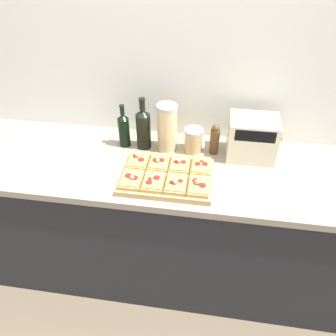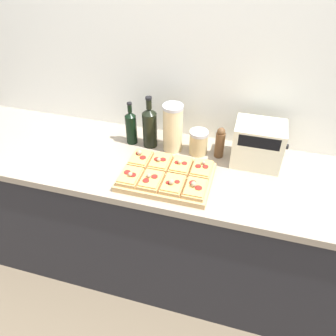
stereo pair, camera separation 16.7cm
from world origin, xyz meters
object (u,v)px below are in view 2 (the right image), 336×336
wine_bottle (150,126)px  pepper_mill (220,143)px  olive_oil_bottle (131,127)px  grain_jar_tall (173,128)px  cutting_board (166,177)px  toaster_oven (258,144)px  grain_jar_short (198,142)px

wine_bottle → pepper_mill: (0.40, -0.00, -0.04)m
olive_oil_bottle → grain_jar_tall: 0.25m
cutting_board → toaster_oven: (0.43, 0.27, 0.10)m
cutting_board → toaster_oven: 0.52m
pepper_mill → olive_oil_bottle: bearing=180.0°
grain_jar_short → pepper_mill: 0.12m
pepper_mill → toaster_oven: (0.20, -0.00, 0.03)m
olive_oil_bottle → wine_bottle: 0.12m
pepper_mill → toaster_oven: 0.20m
cutting_board → olive_oil_bottle: bearing=136.7°
cutting_board → wine_bottle: (-0.18, 0.27, 0.11)m
olive_oil_bottle → grain_jar_short: bearing=-0.0°
cutting_board → grain_jar_tall: grain_jar_tall is taller
wine_bottle → grain_jar_short: (0.28, -0.00, -0.06)m
wine_bottle → toaster_oven: (0.60, -0.00, -0.01)m
grain_jar_tall → pepper_mill: 0.27m
grain_jar_tall → pepper_mill: bearing=-0.0°
toaster_oven → grain_jar_tall: bearing=179.9°
cutting_board → toaster_oven: size_ratio=1.64×
cutting_board → grain_jar_short: bearing=68.6°
grain_jar_short → pepper_mill: pepper_mill is taller
cutting_board → grain_jar_short: (0.11, 0.27, 0.06)m
wine_bottle → toaster_oven: size_ratio=1.09×
wine_bottle → toaster_oven: bearing=-0.1°
olive_oil_bottle → toaster_oven: bearing=-0.1°
grain_jar_tall → pepper_mill: grain_jar_tall is taller
pepper_mill → toaster_oven: bearing=-0.2°
olive_oil_bottle → wine_bottle: (0.11, 0.00, 0.02)m
cutting_board → grain_jar_short: 0.30m
grain_jar_short → wine_bottle: bearing=180.0°
cutting_board → grain_jar_short: size_ratio=3.26×
wine_bottle → olive_oil_bottle: bearing=-180.0°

